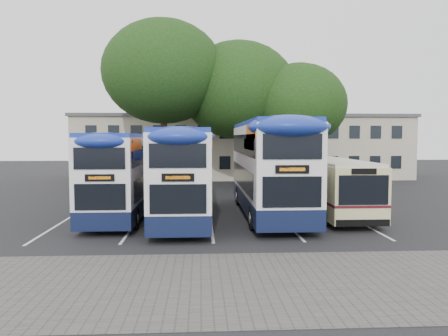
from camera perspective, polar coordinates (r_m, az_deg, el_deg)
ground at (r=17.68m, az=10.96°, el=-9.14°), size 120.00×120.00×0.00m
paving_strip at (r=12.56m, az=7.52°, el=-14.57°), size 40.00×6.00×0.01m
bay_lines at (r=22.07m, az=-1.81°, el=-6.42°), size 14.12×11.00×0.01m
depot_building at (r=43.90m, az=2.44°, el=2.90°), size 32.40×8.40×6.20m
lamp_post at (r=38.08m, az=12.55°, el=5.54°), size 0.25×1.05×9.06m
tree_left at (r=34.37m, az=-7.94°, el=12.31°), size 9.28×9.28×12.94m
tree_mid at (r=35.45m, az=1.91°, el=10.09°), size 9.16×9.16×11.66m
tree_right at (r=34.35m, az=9.72°, el=8.20°), size 7.35×7.35×9.68m
bus_dd_left at (r=22.71m, az=-13.09°, el=-0.38°), size 2.43×10.03×4.18m
bus_dd_mid at (r=21.32m, az=-5.30°, el=-0.28°), size 2.55×10.51×4.38m
bus_dd_right at (r=22.57m, az=5.85°, el=0.55°), size 2.79×11.52×4.80m
bus_single at (r=23.67m, az=13.56°, el=-1.86°), size 2.45×9.62×2.87m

